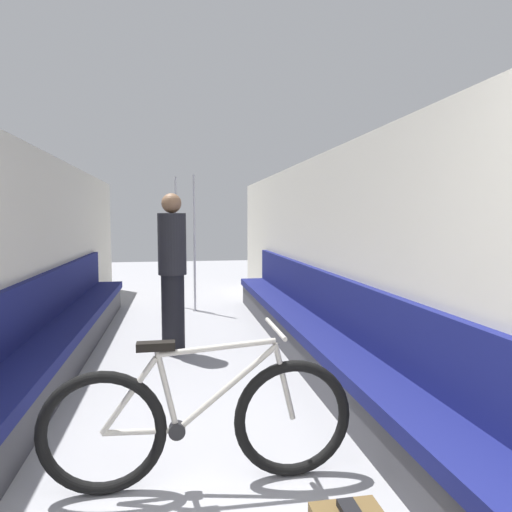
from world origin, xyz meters
TOP-DOWN VIEW (x-y plane):
  - wall_left at (-1.48, 3.79)m, footprint 0.10×10.78m
  - wall_right at (1.48, 3.79)m, footprint 0.10×10.78m
  - bench_seat_row_left at (-1.24, 3.90)m, footprint 0.44×6.40m
  - bench_seat_row_right at (1.24, 3.90)m, footprint 0.44×6.40m
  - bicycle at (0.01, 1.80)m, footprint 1.70×0.46m
  - grab_pole_near at (0.18, 6.54)m, footprint 0.08×0.08m
  - grab_pole_far at (-0.10, 6.94)m, footprint 0.08×0.08m
  - passenger_standing at (-0.15, 4.32)m, footprint 0.30×0.30m

SIDE VIEW (x-z plane):
  - bench_seat_row_left at x=-1.24m, z-range -0.16..0.75m
  - bench_seat_row_right at x=1.24m, z-range -0.16..0.75m
  - bicycle at x=0.01m, z-range -0.08..0.78m
  - passenger_standing at x=-0.15m, z-range 0.03..1.75m
  - grab_pole_near at x=0.18m, z-range -0.03..2.10m
  - grab_pole_far at x=-0.10m, z-range -0.03..2.10m
  - wall_left at x=-1.48m, z-range 0.00..2.14m
  - wall_right at x=1.48m, z-range 0.00..2.14m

